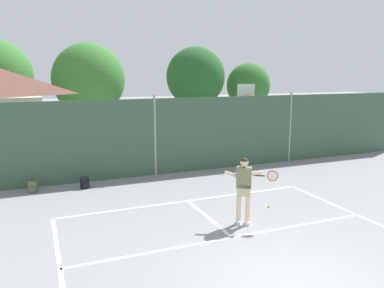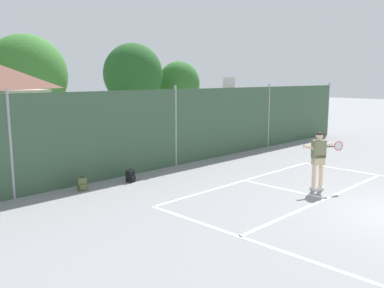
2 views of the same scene
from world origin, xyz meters
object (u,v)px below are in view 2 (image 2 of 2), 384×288
at_px(tennis_ball, 314,177).
at_px(backpack_black, 131,176).
at_px(basketball_hoop, 228,102).
at_px(tennis_player, 319,155).
at_px(backpack_olive, 82,184).

height_order(tennis_ball, backpack_black, backpack_black).
bearing_deg(basketball_hoop, tennis_player, -120.19).
relative_size(basketball_hoop, tennis_ball, 53.79).
distance_m(tennis_player, backpack_black, 6.24).
bearing_deg(backpack_olive, basketball_hoop, 11.94).
xyz_separation_m(tennis_player, backpack_olive, (-5.31, 5.24, -0.92)).
bearing_deg(backpack_olive, tennis_player, -44.63).
bearing_deg(tennis_player, backpack_black, 125.57).
bearing_deg(tennis_ball, backpack_olive, 146.73).
bearing_deg(backpack_olive, tennis_ball, -33.27).
height_order(basketball_hoop, tennis_player, basketball_hoop).
height_order(tennis_player, backpack_olive, tennis_player).
bearing_deg(tennis_player, backpack_olive, 135.37).
xyz_separation_m(tennis_player, tennis_ball, (1.39, 0.85, -1.08)).
distance_m(tennis_player, backpack_olive, 7.52).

